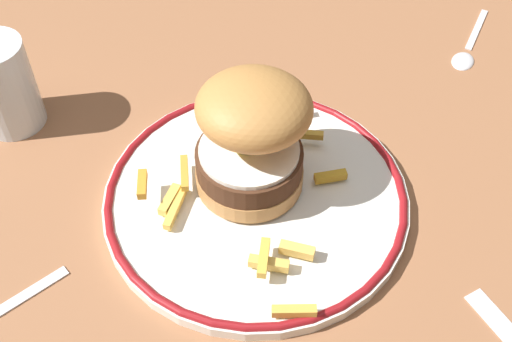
% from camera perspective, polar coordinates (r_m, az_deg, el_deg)
% --- Properties ---
extents(ground_plane, '(1.36, 0.92, 0.04)m').
position_cam_1_polar(ground_plane, '(0.62, 0.67, -5.97)').
color(ground_plane, '#915E3D').
extents(dinner_plate, '(0.29, 0.29, 0.02)m').
position_cam_1_polar(dinner_plate, '(0.62, 0.00, -2.31)').
color(dinner_plate, white).
rests_on(dinner_plate, ground_plane).
extents(burger, '(0.12, 0.12, 0.12)m').
position_cam_1_polar(burger, '(0.58, -0.37, 3.29)').
color(burger, '#B67C44').
rests_on(burger, dinner_plate).
extents(fries_pile, '(0.19, 0.25, 0.02)m').
position_cam_1_polar(fries_pile, '(0.60, -0.52, -2.34)').
color(fries_pile, gold).
rests_on(fries_pile, dinner_plate).
extents(water_glass, '(0.07, 0.07, 0.10)m').
position_cam_1_polar(water_glass, '(0.72, -21.47, 6.69)').
color(water_glass, silver).
rests_on(water_glass, ground_plane).
extents(spoon, '(0.04, 0.13, 0.01)m').
position_cam_1_polar(spoon, '(0.83, 18.25, 10.03)').
color(spoon, silver).
rests_on(spoon, ground_plane).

